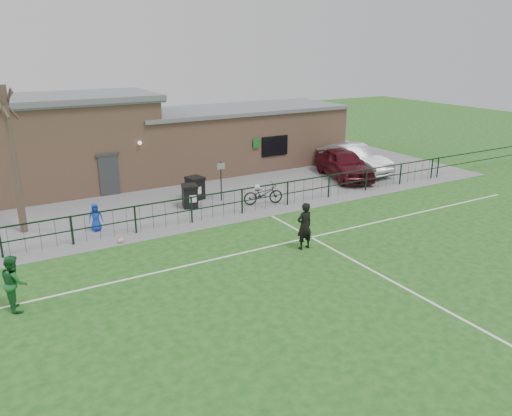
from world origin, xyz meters
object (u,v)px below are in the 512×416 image
spectator_child (96,217)px  wheelie_bin_right (195,189)px  bare_tree (14,162)px  car_silver (354,158)px  outfield_player (14,283)px  sign_post (221,181)px  ball_ground (121,240)px  car_maroon (344,164)px  wheelie_bin_left (190,197)px  bicycle_e (263,194)px

spectator_child → wheelie_bin_right: bearing=27.0°
bare_tree → car_silver: size_ratio=1.18×
bare_tree → outfield_player: size_ratio=3.54×
bare_tree → sign_post: (9.05, -0.24, -1.98)m
bare_tree → outfield_player: bare_tree is taller
outfield_player → ball_ground: (4.05, 3.52, -0.73)m
bare_tree → spectator_child: bare_tree is taller
car_maroon → car_silver: 1.62m
wheelie_bin_left → wheelie_bin_right: 1.33m
wheelie_bin_right → car_silver: bearing=-10.5°
wheelie_bin_left → sign_post: size_ratio=0.51×
sign_post → spectator_child: sign_post is taller
car_maroon → ball_ground: 14.45m
bare_tree → sign_post: size_ratio=3.00×
wheelie_bin_right → car_silver: 10.57m
car_maroon → car_silver: (1.43, 0.76, -0.00)m
spectator_child → outfield_player: 6.42m
bare_tree → wheelie_bin_right: size_ratio=5.71×
car_maroon → ball_ground: bearing=-151.7°
sign_post → bicycle_e: sign_post is taller
wheelie_bin_left → bicycle_e: bearing=-9.3°
wheelie_bin_right → ball_ground: 6.29m
sign_post → car_silver: 9.62m
wheelie_bin_right → outfield_player: (-8.95, -7.44, 0.30)m
car_maroon → spectator_child: size_ratio=4.15×
spectator_child → ball_ground: bearing=-69.0°
bare_tree → ball_ground: size_ratio=25.83×
ball_ground → bicycle_e: bearing=11.2°
car_silver → bicycle_e: (-8.05, -2.72, -0.32)m
spectator_child → bicycle_e: bearing=3.1°
bicycle_e → bare_tree: bearing=94.0°
wheelie_bin_left → spectator_child: size_ratio=0.85×
bicycle_e → outfield_player: outfield_player is taller
bare_tree → sign_post: bare_tree is taller
wheelie_bin_right → outfield_player: size_ratio=0.62×
car_maroon → bicycle_e: car_maroon is taller
car_maroon → sign_post: bearing=-162.5°
wheelie_bin_right → wheelie_bin_left: bearing=-136.4°
wheelie_bin_right → spectator_child: 5.79m
sign_post → spectator_child: bearing=-169.5°
bicycle_e → ball_ground: 7.57m
wheelie_bin_right → ball_ground: (-4.90, -3.92, -0.43)m
wheelie_bin_right → ball_ground: wheelie_bin_right is taller
bare_tree → spectator_child: 3.84m
wheelie_bin_left → outfield_player: 10.37m
car_silver → ball_ground: bearing=-168.7°
wheelie_bin_right → outfield_player: 11.64m
car_maroon → bare_tree: bearing=-164.8°
outfield_player → bare_tree: bearing=-11.7°
bare_tree → bicycle_e: bare_tree is taller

